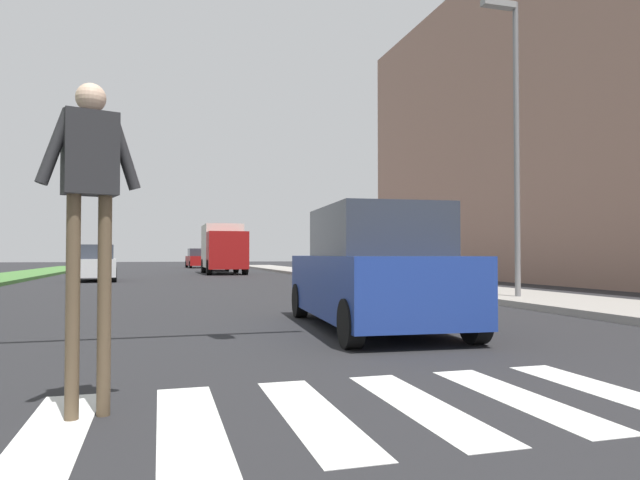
{
  "coord_description": "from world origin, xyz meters",
  "views": [
    {
      "loc": [
        -0.66,
        3.85,
        1.21
      ],
      "look_at": [
        3.8,
        19.46,
        1.62
      ],
      "focal_mm": 31.57,
      "sensor_mm": 36.0,
      "label": 1
    }
  ],
  "objects_px": {
    "street_lamp_right": "(513,121)",
    "pedestrian_performer": "(90,194)",
    "sedan_midblock": "(95,264)",
    "sedan_far_horizon": "(198,259)",
    "sedan_distant": "(216,260)",
    "truck_box_delivery": "(223,248)",
    "suv_crossing": "(373,271)"
  },
  "relations": [
    {
      "from": "pedestrian_performer",
      "to": "sedan_far_horizon",
      "type": "height_order",
      "value": "pedestrian_performer"
    },
    {
      "from": "suv_crossing",
      "to": "sedan_distant",
      "type": "relative_size",
      "value": 0.99
    },
    {
      "from": "street_lamp_right",
      "to": "truck_box_delivery",
      "type": "distance_m",
      "value": 23.93
    },
    {
      "from": "pedestrian_performer",
      "to": "suv_crossing",
      "type": "xyz_separation_m",
      "value": [
        3.86,
        4.08,
        -0.73
      ]
    },
    {
      "from": "suv_crossing",
      "to": "truck_box_delivery",
      "type": "xyz_separation_m",
      "value": [
        0.48,
        26.98,
        0.7
      ]
    },
    {
      "from": "sedan_midblock",
      "to": "truck_box_delivery",
      "type": "distance_m",
      "value": 10.52
    },
    {
      "from": "sedan_far_horizon",
      "to": "truck_box_delivery",
      "type": "bearing_deg",
      "value": -88.13
    },
    {
      "from": "street_lamp_right",
      "to": "suv_crossing",
      "type": "bearing_deg",
      "value": -144.75
    },
    {
      "from": "sedan_far_horizon",
      "to": "street_lamp_right",
      "type": "bearing_deg",
      "value": -82.37
    },
    {
      "from": "sedan_midblock",
      "to": "truck_box_delivery",
      "type": "xyz_separation_m",
      "value": [
        6.67,
        8.09,
        0.87
      ]
    },
    {
      "from": "street_lamp_right",
      "to": "pedestrian_performer",
      "type": "bearing_deg",
      "value": -139.46
    },
    {
      "from": "street_lamp_right",
      "to": "pedestrian_performer",
      "type": "relative_size",
      "value": 3.01
    },
    {
      "from": "suv_crossing",
      "to": "street_lamp_right",
      "type": "bearing_deg",
      "value": 35.25
    },
    {
      "from": "suv_crossing",
      "to": "truck_box_delivery",
      "type": "relative_size",
      "value": 0.76
    },
    {
      "from": "sedan_midblock",
      "to": "sedan_distant",
      "type": "xyz_separation_m",
      "value": [
        6.84,
        14.71,
        0.03
      ]
    },
    {
      "from": "sedan_far_horizon",
      "to": "truck_box_delivery",
      "type": "relative_size",
      "value": 0.7
    },
    {
      "from": "suv_crossing",
      "to": "sedan_midblock",
      "type": "xyz_separation_m",
      "value": [
        -6.19,
        18.89,
        -0.17
      ]
    },
    {
      "from": "street_lamp_right",
      "to": "pedestrian_performer",
      "type": "distance_m",
      "value": 12.35
    },
    {
      "from": "sedan_distant",
      "to": "suv_crossing",
      "type": "bearing_deg",
      "value": -91.11
    },
    {
      "from": "sedan_distant",
      "to": "sedan_far_horizon",
      "type": "bearing_deg",
      "value": 94.11
    },
    {
      "from": "street_lamp_right",
      "to": "sedan_distant",
      "type": "height_order",
      "value": "street_lamp_right"
    },
    {
      "from": "pedestrian_performer",
      "to": "sedan_far_horizon",
      "type": "relative_size",
      "value": 0.57
    },
    {
      "from": "suv_crossing",
      "to": "truck_box_delivery",
      "type": "distance_m",
      "value": 26.99
    },
    {
      "from": "suv_crossing",
      "to": "sedan_distant",
      "type": "xyz_separation_m",
      "value": [
        0.65,
        33.6,
        -0.13
      ]
    },
    {
      "from": "pedestrian_performer",
      "to": "sedan_midblock",
      "type": "bearing_deg",
      "value": 95.8
    },
    {
      "from": "suv_crossing",
      "to": "truck_box_delivery",
      "type": "bearing_deg",
      "value": 88.97
    },
    {
      "from": "street_lamp_right",
      "to": "truck_box_delivery",
      "type": "bearing_deg",
      "value": 101.62
    },
    {
      "from": "sedan_distant",
      "to": "truck_box_delivery",
      "type": "xyz_separation_m",
      "value": [
        -0.17,
        -6.62,
        0.84
      ]
    },
    {
      "from": "sedan_midblock",
      "to": "sedan_far_horizon",
      "type": "relative_size",
      "value": 0.99
    },
    {
      "from": "pedestrian_performer",
      "to": "sedan_far_horizon",
      "type": "distance_m",
      "value": 47.63
    },
    {
      "from": "street_lamp_right",
      "to": "sedan_distant",
      "type": "relative_size",
      "value": 1.58
    },
    {
      "from": "pedestrian_performer",
      "to": "sedan_distant",
      "type": "relative_size",
      "value": 0.53
    }
  ]
}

